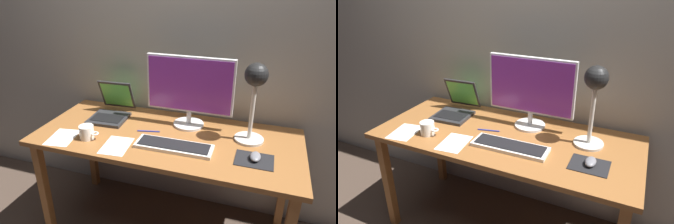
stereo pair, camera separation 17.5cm
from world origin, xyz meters
TOP-DOWN VIEW (x-y plane):
  - back_wall at (0.00, 0.40)m, footprint 4.80×0.06m
  - desk at (0.00, 0.00)m, footprint 1.60×0.70m
  - monitor at (0.09, 0.18)m, footprint 0.55×0.20m
  - keyboard_main at (0.09, -0.13)m, footprint 0.44×0.15m
  - laptop at (-0.44, 0.16)m, footprint 0.26×0.33m
  - desk_lamp at (0.48, 0.10)m, footprint 0.17×0.17m
  - mousepad at (0.53, -0.12)m, footprint 0.20×0.16m
  - mouse at (0.53, -0.11)m, footprint 0.06×0.10m
  - coffee_mug at (-0.43, -0.19)m, footprint 0.12×0.09m
  - paper_sheet_near_mouse at (-0.58, -0.23)m, footprint 0.18×0.23m
  - paper_sheet_by_keyboard at (-0.23, -0.21)m, footprint 0.17×0.22m
  - pen at (-0.12, 0.01)m, footprint 0.14×0.04m

SIDE VIEW (x-z plane):
  - desk at x=0.00m, z-range 0.29..1.03m
  - paper_sheet_near_mouse at x=-0.58m, z-range 0.74..0.74m
  - paper_sheet_by_keyboard at x=-0.23m, z-range 0.74..0.74m
  - mousepad at x=0.53m, z-range 0.74..0.74m
  - pen at x=-0.12m, z-range 0.74..0.75m
  - keyboard_main at x=0.09m, z-range 0.74..0.76m
  - mouse at x=0.53m, z-range 0.74..0.78m
  - coffee_mug at x=-0.43m, z-range 0.74..0.82m
  - laptop at x=-0.44m, z-range 0.69..0.92m
  - monitor at x=0.09m, z-range 0.77..1.22m
  - desk_lamp at x=0.48m, z-range 0.83..1.30m
  - back_wall at x=0.00m, z-range 0.00..2.60m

